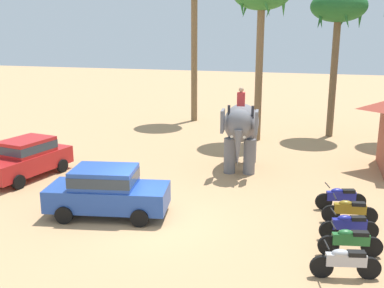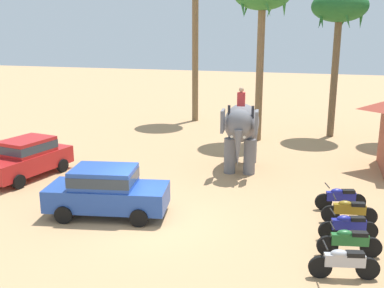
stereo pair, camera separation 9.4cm
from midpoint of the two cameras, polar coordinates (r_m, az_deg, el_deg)
name	(u,v)px [view 1 (the left image)]	position (r m, az deg, el deg)	size (l,w,h in m)	color
ground_plane	(148,222)	(15.20, -5.86, -9.93)	(120.00, 120.00, 0.00)	tan
car_sedan_foreground	(107,190)	(15.65, -11.01, -5.75)	(4.36, 2.52, 1.70)	#23479E
car_parked_far_side	(26,157)	(20.68, -20.54, -1.53)	(2.32, 4.31, 1.70)	red
elephant_with_mahout	(241,127)	(20.43, 6.16, 2.17)	(2.05, 3.98, 3.88)	slate
motorcycle_nearest_camera	(346,262)	(12.41, 18.83, -14.05)	(1.77, 0.66, 0.94)	black
motorcycle_second_in_row	(350,241)	(13.57, 19.41, -11.61)	(1.78, 0.64, 0.94)	black
motorcycle_mid_row	(349,226)	(14.55, 19.26, -9.82)	(1.76, 0.71, 0.94)	black
motorcycle_fourth_in_row	(350,210)	(15.74, 19.36, -8.00)	(1.79, 0.55, 0.94)	black
motorcycle_far_in_row	(341,197)	(16.82, 18.34, -6.49)	(1.75, 0.73, 0.94)	black
palm_tree_near_hut	(338,11)	(28.01, 18.13, 15.87)	(3.20, 3.20, 8.55)	brown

